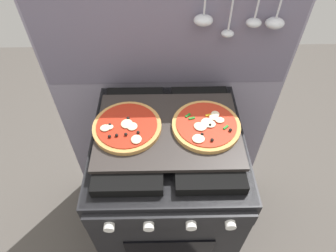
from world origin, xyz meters
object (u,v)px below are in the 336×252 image
Objects in this scene: stove at (168,191)px; pizza_left at (127,127)px; baking_tray at (168,129)px; pizza_right at (206,125)px.

stove is 0.50m from pizza_left.
pizza_right reaches higher than baking_tray.
pizza_left is 0.30m from pizza_right.
stove is 3.51× the size of pizza_left.
baking_tray is 2.11× the size of pizza_right.
pizza_left reaches higher than baking_tray.
pizza_left and pizza_right have the same top height.
pizza_left reaches higher than stove.
baking_tray is (0.00, 0.00, 0.46)m from stove.
pizza_left is at bearing -179.26° from baking_tray.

